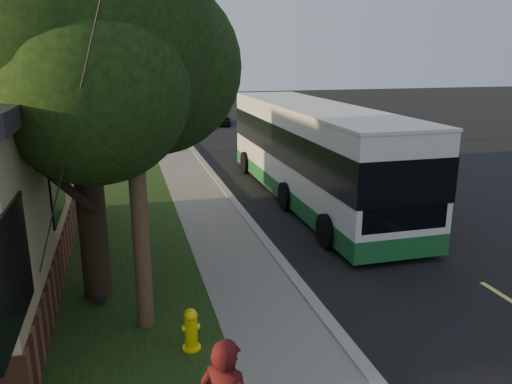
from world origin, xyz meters
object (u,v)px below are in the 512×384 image
fire_hydrant (191,329)px  distant_car (216,115)px  utility_pole (130,72)px  transit_bus (312,150)px  bare_tree_near (122,112)px  traffic_signal (171,77)px  bare_tree_far (128,96)px  skateboard_main (99,294)px  leafy_tree (78,40)px

fire_hydrant → distant_car: size_ratio=0.18×
utility_pole → transit_bus: 9.87m
bare_tree_near → traffic_signal: traffic_signal is taller
bare_tree_far → transit_bus: bare_tree_far is taller
bare_tree_far → distant_car: (6.09, -1.79, -1.32)m
utility_pole → bare_tree_near: 17.19m
fire_hydrant → transit_bus: transit_bus is taller
skateboard_main → distant_car: size_ratio=0.20×
distant_car → bare_tree_near: bearing=-120.8°
utility_pole → distant_car: (6.39, 27.21, -3.94)m
skateboard_main → bare_tree_near: bearing=87.4°
bare_tree_far → skateboard_main: size_ratio=4.91×
fire_hydrant → traffic_signal: traffic_signal is taller
bare_tree_near → bare_tree_far: size_ratio=1.07×
transit_bus → skateboard_main: 9.23m
bare_tree_near → traffic_signal: bearing=76.0°
utility_pole → bare_tree_near: bearing=90.7°
traffic_signal → fire_hydrant: bearing=-95.2°
utility_pole → transit_bus: utility_pole is taller
utility_pole → bare_tree_far: bearing=89.4°
leafy_tree → distant_car: 26.95m
distant_car → utility_pole: bearing=-101.2°
utility_pole → skateboard_main: size_ratio=11.04×
utility_pole → traffic_signal: (3.81, 33.01, -1.47)m
leafy_tree → traffic_signal: 31.76m
transit_bus → traffic_signal: bearing=95.0°
leafy_tree → skateboard_main: 5.05m
fire_hydrant → leafy_tree: (-1.57, 2.65, 4.73)m
utility_pole → bare_tree_far: 29.13m
bare_tree_far → skateboard_main: bearing=-92.5°
bare_tree_near → transit_bus: bare_tree_near is taller
fire_hydrant → utility_pole: (-0.71, 0.99, 4.20)m
leafy_tree → bare_tree_near: size_ratio=1.81×
traffic_signal → transit_bus: (2.23, -25.76, -1.42)m
bare_tree_near → transit_bus: bearing=-57.4°
utility_pole → distant_car: size_ratio=2.25×
distant_car → skateboard_main: bearing=-103.8°
bare_tree_near → utility_pole: bearing=-89.3°
traffic_signal → skateboard_main: traffic_signal is taller
leafy_tree → bare_tree_near: bearing=87.5°
bare_tree_far → utility_pole: bearing=-90.6°
bare_tree_near → transit_bus: 11.59m
leafy_tree → bare_tree_far: leafy_tree is taller
bare_tree_near → skateboard_main: bearing=-92.6°
utility_pole → distant_car: 28.23m
leafy_tree → utility_pole: bearing=-62.4°
leafy_tree → traffic_signal: leafy_tree is taller
distant_car → transit_bus: bearing=-89.0°
utility_pole → fire_hydrant: bearing=-54.6°
utility_pole → leafy_tree: size_ratio=1.16×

